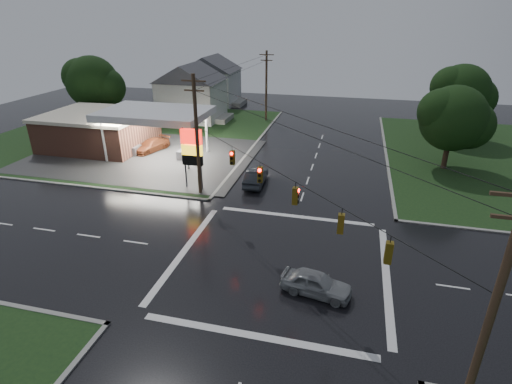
% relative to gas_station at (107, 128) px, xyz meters
% --- Properties ---
extents(ground, '(120.00, 120.00, 0.00)m').
position_rel_gas_station_xyz_m(ground, '(25.68, -19.70, -2.55)').
color(ground, black).
rests_on(ground, ground).
extents(grass_nw, '(36.00, 36.00, 0.08)m').
position_rel_gas_station_xyz_m(grass_nw, '(-0.32, 6.30, -2.51)').
color(grass_nw, black).
rests_on(grass_nw, ground).
extents(gas_station, '(26.20, 18.00, 5.60)m').
position_rel_gas_station_xyz_m(gas_station, '(0.00, 0.00, 0.00)').
color(gas_station, '#2D2D2D').
rests_on(gas_station, ground).
extents(pylon_sign, '(2.00, 0.35, 6.00)m').
position_rel_gas_station_xyz_m(pylon_sign, '(15.18, -9.20, 1.46)').
color(pylon_sign, '#59595E').
rests_on(pylon_sign, ground).
extents(utility_pole_nw, '(2.20, 0.32, 11.00)m').
position_rel_gas_station_xyz_m(utility_pole_nw, '(16.18, -10.20, 3.17)').
color(utility_pole_nw, '#382619').
rests_on(utility_pole_nw, ground).
extents(utility_pole_se, '(2.20, 0.32, 11.00)m').
position_rel_gas_station_xyz_m(utility_pole_se, '(35.18, -29.20, 3.17)').
color(utility_pole_se, '#382619').
rests_on(utility_pole_se, ground).
extents(utility_pole_n, '(2.20, 0.32, 10.50)m').
position_rel_gas_station_xyz_m(utility_pole_n, '(16.18, 18.30, 2.92)').
color(utility_pole_n, '#382619').
rests_on(utility_pole_n, ground).
extents(traffic_signals, '(26.87, 26.87, 1.47)m').
position_rel_gas_station_xyz_m(traffic_signals, '(25.69, -19.72, 3.93)').
color(traffic_signals, black).
rests_on(traffic_signals, ground).
extents(house_near, '(11.05, 8.48, 8.60)m').
position_rel_gas_station_xyz_m(house_near, '(4.73, 16.30, 1.86)').
color(house_near, silver).
rests_on(house_near, ground).
extents(house_far, '(11.05, 8.48, 8.60)m').
position_rel_gas_station_xyz_m(house_far, '(3.73, 28.30, 1.86)').
color(house_far, silver).
rests_on(house_far, ground).
extents(tree_nw_behind, '(8.93, 7.60, 10.00)m').
position_rel_gas_station_xyz_m(tree_nw_behind, '(-8.17, 10.29, 3.63)').
color(tree_nw_behind, black).
rests_on(tree_nw_behind, ground).
extents(tree_ne_near, '(7.99, 6.80, 8.98)m').
position_rel_gas_station_xyz_m(tree_ne_near, '(39.82, 2.29, 3.01)').
color(tree_ne_near, black).
rests_on(tree_ne_near, ground).
extents(tree_ne_far, '(8.46, 7.20, 9.80)m').
position_rel_gas_station_xyz_m(tree_ne_far, '(42.83, 14.29, 3.63)').
color(tree_ne_far, black).
rests_on(tree_ne_far, ground).
extents(car_north, '(1.80, 4.81, 1.57)m').
position_rel_gas_station_xyz_m(car_north, '(20.76, -6.88, -1.76)').
color(car_north, '#21252A').
rests_on(car_north, ground).
extents(car_crossing, '(4.55, 2.48, 1.47)m').
position_rel_gas_station_xyz_m(car_crossing, '(28.38, -22.39, -1.81)').
color(car_crossing, gray).
rests_on(car_crossing, ground).
extents(car_pump, '(3.65, 5.51, 1.48)m').
position_rel_gas_station_xyz_m(car_pump, '(5.82, 0.07, -1.81)').
color(car_pump, brown).
rests_on(car_pump, ground).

